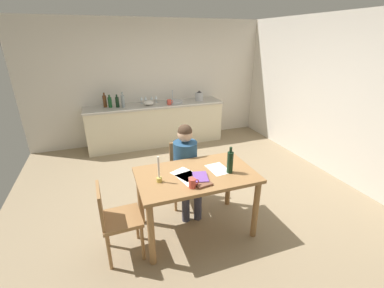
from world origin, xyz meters
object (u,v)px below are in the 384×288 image
(stovetop_kettle, at_px, (199,96))
(wine_glass_by_kettle, at_px, (152,98))
(person_seated, at_px, (186,163))
(mixing_bowl, at_px, (149,103))
(book_cookery, at_px, (200,181))
(bottle_oil, at_px, (105,101))
(teacup_on_counter, at_px, (169,102))
(dining_table, at_px, (196,183))
(book_magazine, at_px, (200,178))
(chair_at_table, at_px, (184,170))
(bottle_sauce, at_px, (123,101))
(wine_glass_back_right, at_px, (141,98))
(bottle_wine_red, at_px, (117,102))
(coffee_mug, at_px, (193,183))
(wine_glass_back_left, at_px, (146,98))
(chair_side_empty, at_px, (115,218))
(candlestick, at_px, (159,175))
(bottle_vinegar, at_px, (110,102))
(wine_bottle_on_table, at_px, (230,162))
(wine_glass_near_sink, at_px, (156,97))
(sink_unit, at_px, (175,101))

(stovetop_kettle, xyz_separation_m, wine_glass_by_kettle, (-1.05, 0.15, 0.01))
(stovetop_kettle, bearing_deg, person_seated, -114.78)
(mixing_bowl, distance_m, stovetop_kettle, 1.16)
(person_seated, relative_size, wine_glass_by_kettle, 7.76)
(book_cookery, distance_m, bottle_oil, 3.34)
(stovetop_kettle, relative_size, teacup_on_counter, 1.69)
(dining_table, xyz_separation_m, book_magazine, (0.00, -0.13, 0.14))
(dining_table, xyz_separation_m, chair_at_table, (0.06, 0.64, -0.18))
(book_cookery, distance_m, bottle_sauce, 3.14)
(mixing_bowl, xyz_separation_m, wine_glass_back_right, (-0.12, 0.19, 0.06))
(wine_glass_back_right, bearing_deg, dining_table, -88.24)
(bottle_wine_red, bearing_deg, coffee_mug, -81.64)
(wine_glass_back_left, bearing_deg, bottle_oil, -175.87)
(book_cookery, distance_m, mixing_bowl, 3.10)
(bottle_wine_red, distance_m, wine_glass_back_right, 0.54)
(chair_side_empty, bearing_deg, teacup_on_counter, 64.64)
(mixing_bowl, xyz_separation_m, wine_glass_by_kettle, (0.11, 0.19, 0.06))
(book_magazine, relative_size, bottle_wine_red, 0.89)
(candlestick, relative_size, bottle_vinegar, 1.16)
(chair_side_empty, relative_size, coffee_mug, 7.69)
(wine_glass_by_kettle, height_order, wine_glass_back_left, same)
(bottle_oil, xyz_separation_m, wine_glass_by_kettle, (0.97, 0.06, -0.02))
(chair_side_empty, distance_m, candlestick, 0.63)
(teacup_on_counter, bearing_deg, wine_bottle_on_table, -91.36)
(bottle_oil, xyz_separation_m, bottle_vinegar, (0.10, -0.06, -0.02))
(chair_side_empty, bearing_deg, stovetop_kettle, 55.27)
(chair_at_table, bearing_deg, candlestick, -126.16)
(bottle_oil, height_order, stovetop_kettle, bottle_oil)
(person_seated, distance_m, wine_glass_back_left, 2.62)
(wine_glass_back_left, bearing_deg, bottle_wine_red, -166.17)
(wine_glass_near_sink, bearing_deg, sink_unit, -21.21)
(coffee_mug, height_order, teacup_on_counter, teacup_on_counter)
(book_cookery, xyz_separation_m, wine_glass_back_right, (-0.07, 3.29, 0.21))
(bottle_vinegar, bearing_deg, wine_glass_back_right, 10.19)
(stovetop_kettle, bearing_deg, wine_bottle_on_table, -104.83)
(sink_unit, relative_size, stovetop_kettle, 1.64)
(coffee_mug, xyz_separation_m, bottle_vinegar, (-0.61, 3.24, 0.17))
(chair_at_table, height_order, wine_glass_back_right, wine_glass_back_right)
(chair_side_empty, relative_size, bottle_wine_red, 3.40)
(bottle_vinegar, height_order, bottle_wine_red, bottle_wine_red)
(bottle_sauce, distance_m, teacup_on_counter, 0.95)
(dining_table, relative_size, wine_bottle_on_table, 4.28)
(person_seated, relative_size, sink_unit, 3.32)
(dining_table, height_order, wine_glass_back_left, wine_glass_back_left)
(wine_glass_back_left, xyz_separation_m, wine_glass_back_right, (-0.09, 0.00, 0.00))
(bottle_vinegar, xyz_separation_m, wine_glass_by_kettle, (0.88, 0.12, 0.00))
(book_magazine, relative_size, mixing_bowl, 1.08)
(bottle_wine_red, bearing_deg, teacup_on_counter, -8.20)
(teacup_on_counter, bearing_deg, mixing_bowl, 164.99)
(chair_side_empty, height_order, wine_glass_by_kettle, wine_glass_by_kettle)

